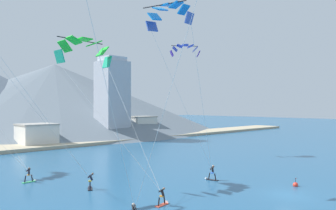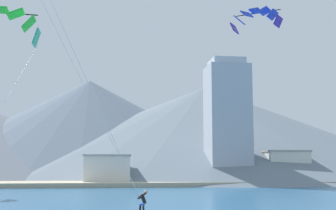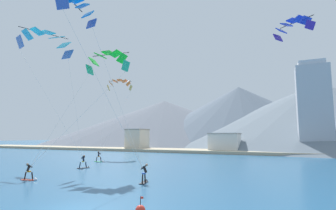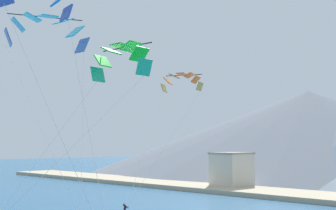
% 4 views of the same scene
% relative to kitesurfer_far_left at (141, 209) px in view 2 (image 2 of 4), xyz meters
% --- Properties ---
extents(kitesurfer_far_left, '(0.76, 1.79, 1.82)m').
position_rel_kitesurfer_far_left_xyz_m(kitesurfer_far_left, '(0.00, 0.00, 0.00)').
color(kitesurfer_far_left, black).
rests_on(kitesurfer_far_left, ground).
extents(parafoil_kite_distant_high_outer, '(5.27, 4.64, 2.22)m').
position_rel_kitesurfer_far_left_xyz_m(parafoil_kite_distant_high_outer, '(13.55, 16.99, 18.67)').
color(parafoil_kite_distant_high_outer, '#331C98').
extents(shoreline_strip, '(180.00, 10.00, 0.70)m').
position_rel_kitesurfer_far_left_xyz_m(shoreline_strip, '(0.46, 43.59, -0.23)').
color(shoreline_strip, tan).
rests_on(shoreline_strip, ground).
extents(shore_building_promenade_mid, '(7.49, 5.69, 5.79)m').
position_rel_kitesurfer_far_left_xyz_m(shore_building_promenade_mid, '(28.74, 48.42, 2.33)').
color(shore_building_promenade_mid, silver).
rests_on(shore_building_promenade_mid, ground).
extents(shore_building_quay_east, '(7.46, 6.97, 4.90)m').
position_rel_kitesurfer_far_left_xyz_m(shore_building_quay_east, '(-2.19, 46.11, 1.89)').
color(shore_building_quay_east, silver).
rests_on(shore_building_quay_east, ground).
extents(highrise_tower, '(7.00, 7.00, 21.56)m').
position_rel_kitesurfer_far_left_xyz_m(highrise_tower, '(18.32, 47.81, 9.99)').
color(highrise_tower, '#A8ADB7').
rests_on(highrise_tower, ground).
extents(mountain_peak_central_summit, '(119.77, 119.77, 24.70)m').
position_rel_kitesurfer_far_left_xyz_m(mountain_peak_central_summit, '(24.56, 96.31, 11.77)').
color(mountain_peak_central_summit, slate).
rests_on(mountain_peak_central_summit, ground).
extents(mountain_peak_east_shoulder, '(102.86, 102.86, 27.59)m').
position_rel_kitesurfer_far_left_xyz_m(mountain_peak_east_shoulder, '(-7.40, 106.08, 13.22)').
color(mountain_peak_east_shoulder, slate).
rests_on(mountain_peak_east_shoulder, ground).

